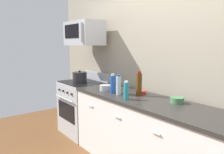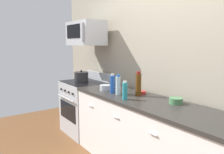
{
  "view_description": "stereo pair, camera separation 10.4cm",
  "coord_description": "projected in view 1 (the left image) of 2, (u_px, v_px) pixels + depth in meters",
  "views": [
    {
      "loc": [
        1.61,
        -1.87,
        1.57
      ],
      "look_at": [
        -0.75,
        -0.05,
        1.12
      ],
      "focal_mm": 34.99,
      "sensor_mm": 36.0,
      "label": 1
    },
    {
      "loc": [
        1.67,
        -1.79,
        1.57
      ],
      "look_at": [
        -0.75,
        -0.05,
        1.12
      ],
      "focal_mm": 34.99,
      "sensor_mm": 36.0,
      "label": 2
    }
  ],
  "objects": [
    {
      "name": "back_wall",
      "position": [
        179.0,
        62.0,
        2.67
      ],
      "size": [
        5.66,
        0.1,
        2.7
      ],
      "primitive_type": "cube",
      "color": "#9E937F",
      "rests_on": "ground_plane"
    },
    {
      "name": "counter_unit",
      "position": [
        154.0,
        140.0,
        2.56
      ],
      "size": [
        2.57,
        0.66,
        0.92
      ],
      "color": "white",
      "rests_on": "ground_plane"
    },
    {
      "name": "range_oven",
      "position": [
        83.0,
        107.0,
        3.86
      ],
      "size": [
        0.76,
        0.69,
        1.07
      ],
      "color": "#B7BABF",
      "rests_on": "ground_plane"
    },
    {
      "name": "microwave",
      "position": [
        84.0,
        33.0,
        3.69
      ],
      "size": [
        0.74,
        0.44,
        0.4
      ],
      "color": "#B7BABF"
    },
    {
      "name": "bottle_water_clear",
      "position": [
        119.0,
        85.0,
        2.82
      ],
      "size": [
        0.06,
        0.06,
        0.26
      ],
      "color": "silver",
      "rests_on": "countertop_slab"
    },
    {
      "name": "bottle_soda_blue",
      "position": [
        113.0,
        84.0,
        2.92
      ],
      "size": [
        0.07,
        0.07,
        0.26
      ],
      "color": "#1E4CA5",
      "rests_on": "countertop_slab"
    },
    {
      "name": "bottle_dish_soap",
      "position": [
        126.0,
        91.0,
        2.59
      ],
      "size": [
        0.06,
        0.06,
        0.22
      ],
      "color": "teal",
      "rests_on": "countertop_slab"
    },
    {
      "name": "bottle_wine_amber",
      "position": [
        139.0,
        84.0,
        2.77
      ],
      "size": [
        0.07,
        0.07,
        0.31
      ],
      "color": "#59330F",
      "rests_on": "countertop_slab"
    },
    {
      "name": "bowl_green_glaze",
      "position": [
        177.0,
        100.0,
        2.43
      ],
      "size": [
        0.15,
        0.15,
        0.07
      ],
      "color": "#477A4C",
      "rests_on": "countertop_slab"
    },
    {
      "name": "bowl_steel_prep",
      "position": [
        105.0,
        88.0,
        3.1
      ],
      "size": [
        0.16,
        0.16,
        0.08
      ],
      "color": "#B2B5BA",
      "rests_on": "countertop_slab"
    },
    {
      "name": "bowl_red_small",
      "position": [
        142.0,
        92.0,
        2.89
      ],
      "size": [
        0.12,
        0.12,
        0.04
      ],
      "color": "#B72D28",
      "rests_on": "countertop_slab"
    },
    {
      "name": "stockpot",
      "position": [
        80.0,
        77.0,
        3.75
      ],
      "size": [
        0.24,
        0.24,
        0.21
      ],
      "color": "#262628",
      "rests_on": "range_oven"
    }
  ]
}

